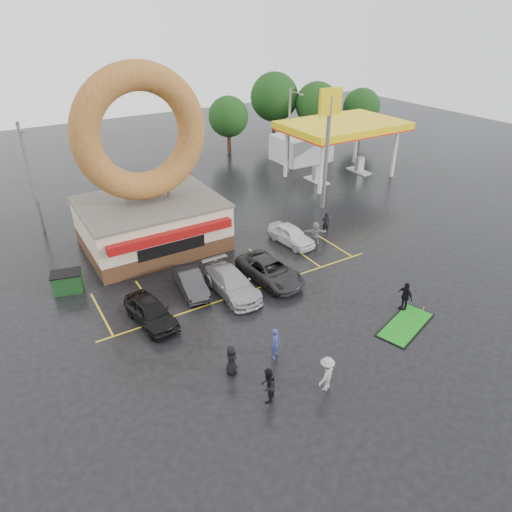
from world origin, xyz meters
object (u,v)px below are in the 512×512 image
gas_station (324,137)px  person_blue (276,343)px  streetlight_right (289,130)px  streetlight_left (31,177)px  person_cameraman (405,296)px  dumpster (68,282)px  car_dgrey (191,282)px  putting_green (406,325)px  car_silver (232,283)px  donut_shop (148,191)px  car_black (151,312)px  car_grey (270,271)px  car_white (291,235)px  shell_sign (328,127)px  streetlight_mid (190,148)px

gas_station → person_blue: (-22.03, -23.76, -2.80)m
gas_station → streetlight_right: streetlight_right is taller
streetlight_left → person_cameraman: (17.13, -23.20, -3.83)m
streetlight_left → person_blue: streetlight_left is taller
streetlight_left → dumpster: (-0.12, -10.30, -4.13)m
car_dgrey → putting_green: size_ratio=0.90×
car_silver → person_blue: bearing=-98.3°
car_dgrey → person_blue: size_ratio=2.29×
donut_shop → car_silver: (1.94, -9.19, -3.70)m
streetlight_right → dumpster: streetlight_right is taller
car_black → putting_green: (12.65, -8.04, -0.72)m
donut_shop → car_black: (-3.64, -9.47, -3.71)m
car_grey → person_blue: bearing=-126.4°
donut_shop → streetlight_right: 21.00m
streetlight_left → car_dgrey: streetlight_left is taller
donut_shop → car_white: donut_shop is taller
car_silver → person_cameraman: bearing=-40.7°
streetlight_left → person_cameraman: size_ratio=4.75×
car_white → car_black: bearing=-167.7°
streetlight_right → car_dgrey: bearing=-139.4°
car_silver → streetlight_left: bearing=119.1°
donut_shop → streetlight_right: size_ratio=1.50×
car_black → person_cameraman: person_cameraman is taller
car_grey → car_white: 5.80m
car_grey → car_white: car_grey is taller
streetlight_right → car_grey: size_ratio=1.67×
shell_sign → person_cameraman: (-5.87, -15.28, -6.43)m
streetlight_right → gas_station: bearing=-13.7°
car_black → car_grey: bearing=-5.2°
donut_shop → putting_green: bearing=-62.8°
gas_station → car_black: (-26.64, -17.44, -2.94)m
car_silver → dumpster: size_ratio=2.93×
shell_sign → person_blue: shell_sign is taller
person_cameraman → streetlight_left: bearing=-141.3°
car_dgrey → person_cameraman: (10.37, -8.70, 0.27)m
gas_station → person_cameraman: 27.56m
putting_green → person_blue: bearing=167.9°
car_black → person_blue: (4.61, -6.32, 0.15)m
car_white → person_cameraman: bearing=-91.0°
gas_station → person_cameraman: bearing=-118.0°
car_silver → person_cameraman: size_ratio=2.78×
car_silver → person_cameraman: person_cameraman is taller
shell_sign → gas_station: bearing=51.9°
car_white → person_cameraman: person_cameraman is taller
shell_sign → person_cameraman: shell_sign is taller
car_white → dumpster: car_white is taller
putting_green → dumpster: bearing=138.7°
shell_sign → streetlight_mid: 12.93m
car_silver → car_grey: bearing=1.4°
streetlight_left → streetlight_mid: 14.04m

